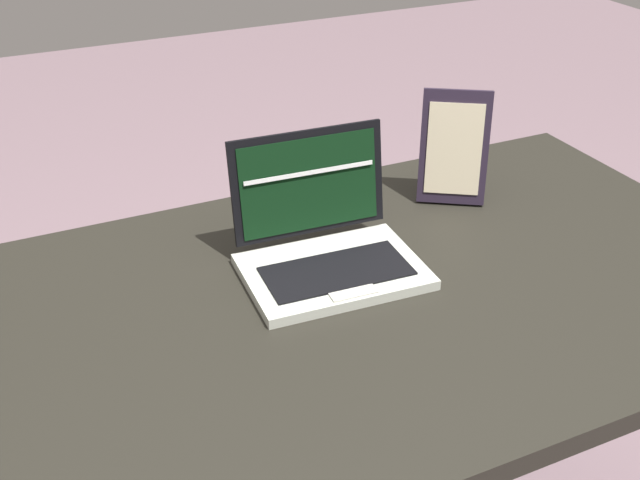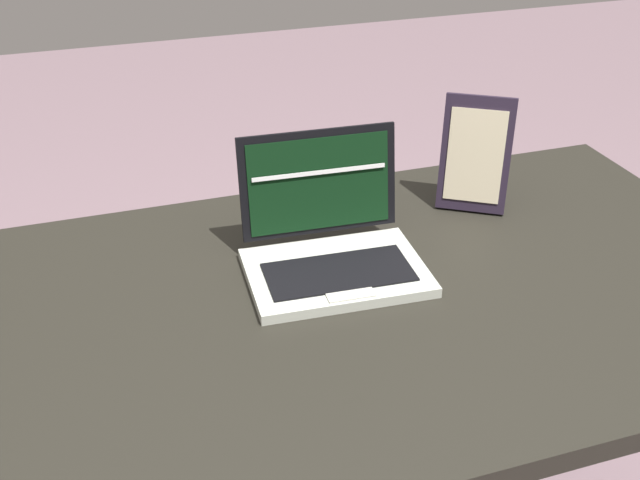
# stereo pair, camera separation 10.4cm
# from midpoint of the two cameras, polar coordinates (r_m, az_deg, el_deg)

# --- Properties ---
(desk) EXTENTS (1.32, 0.70, 0.76)m
(desk) POSITION_cam_midpoint_polar(r_m,az_deg,el_deg) (1.14, 2.98, -9.13)
(desk) COLOR black
(desk) RESTS_ON ground
(laptop_front) EXTENTS (0.26, 0.21, 0.18)m
(laptop_front) POSITION_cam_midpoint_polar(r_m,az_deg,el_deg) (1.12, 3.49, -0.54)
(laptop_front) COLOR beige
(laptop_front) RESTS_ON desk
(photo_frame) EXTENTS (0.12, 0.10, 0.19)m
(photo_frame) POSITION_cam_midpoint_polar(r_m,az_deg,el_deg) (1.30, 13.62, 6.01)
(photo_frame) COLOR black
(photo_frame) RESTS_ON desk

